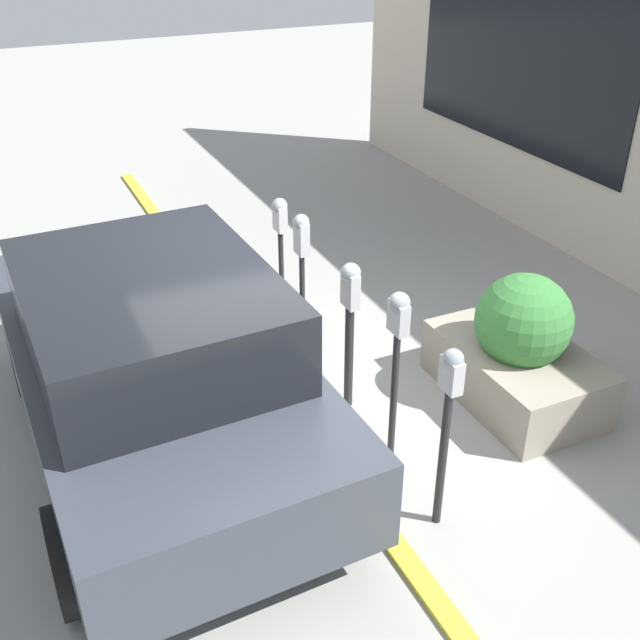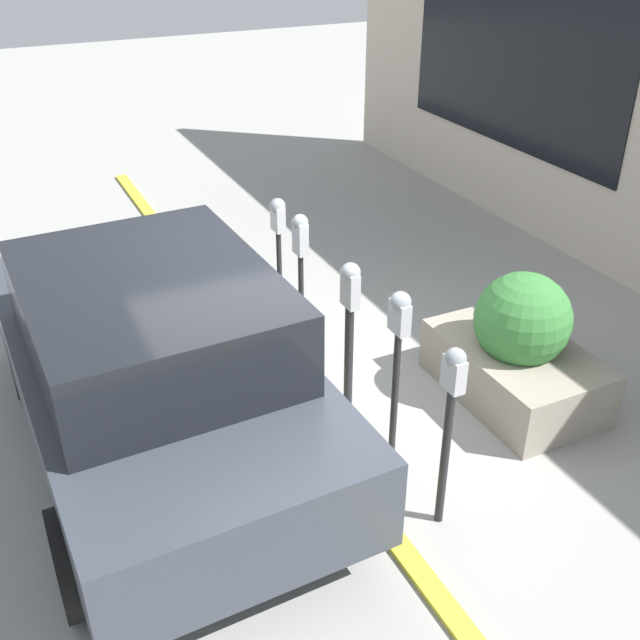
{
  "view_description": "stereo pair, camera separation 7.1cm",
  "coord_description": "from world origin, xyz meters",
  "px_view_note": "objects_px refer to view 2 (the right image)",
  "views": [
    {
      "loc": [
        -4.87,
        2.16,
        4.04
      ],
      "look_at": [
        0.0,
        -0.1,
        0.95
      ],
      "focal_mm": 42.0,
      "sensor_mm": 36.0,
      "label": 1
    },
    {
      "loc": [
        -4.84,
        2.23,
        4.04
      ],
      "look_at": [
        0.0,
        -0.1,
        0.95
      ],
      "focal_mm": 42.0,
      "sensor_mm": 36.0,
      "label": 2
    }
  ],
  "objects_px": {
    "parking_meter_middle": "(350,311)",
    "parked_car_front": "(153,362)",
    "parking_meter_fourth": "(301,255)",
    "parking_meter_farthest": "(278,231)",
    "parking_meter_second": "(398,338)",
    "planter_box": "(518,350)",
    "parking_meter_nearest": "(450,404)"
  },
  "relations": [
    {
      "from": "parking_meter_middle",
      "to": "parked_car_front",
      "type": "xyz_separation_m",
      "value": [
        0.1,
        1.67,
        -0.1
      ]
    },
    {
      "from": "parking_meter_fourth",
      "to": "parking_meter_farthest",
      "type": "distance_m",
      "value": 0.74
    },
    {
      "from": "parking_meter_second",
      "to": "parking_meter_fourth",
      "type": "relative_size",
      "value": 0.98
    },
    {
      "from": "planter_box",
      "to": "parked_car_front",
      "type": "height_order",
      "value": "parked_car_front"
    },
    {
      "from": "parking_meter_second",
      "to": "parked_car_front",
      "type": "xyz_separation_m",
      "value": [
        0.92,
        1.64,
        -0.28
      ]
    },
    {
      "from": "planter_box",
      "to": "parking_meter_middle",
      "type": "bearing_deg",
      "value": 69.73
    },
    {
      "from": "parking_meter_second",
      "to": "parking_meter_middle",
      "type": "xyz_separation_m",
      "value": [
        0.82,
        -0.03,
        -0.18
      ]
    },
    {
      "from": "parking_meter_nearest",
      "to": "parking_meter_fourth",
      "type": "xyz_separation_m",
      "value": [
        2.35,
        0.04,
        0.13
      ]
    },
    {
      "from": "parking_meter_middle",
      "to": "planter_box",
      "type": "relative_size",
      "value": 0.89
    },
    {
      "from": "parking_meter_middle",
      "to": "parking_meter_second",
      "type": "bearing_deg",
      "value": 178.18
    },
    {
      "from": "parking_meter_second",
      "to": "planter_box",
      "type": "distance_m",
      "value": 1.62
    },
    {
      "from": "planter_box",
      "to": "parking_meter_nearest",
      "type": "bearing_deg",
      "value": 124.9
    },
    {
      "from": "parking_meter_middle",
      "to": "parking_meter_fourth",
      "type": "xyz_separation_m",
      "value": [
        0.78,
        0.1,
        0.21
      ]
    },
    {
      "from": "planter_box",
      "to": "parked_car_front",
      "type": "xyz_separation_m",
      "value": [
        0.62,
        3.1,
        0.38
      ]
    },
    {
      "from": "parking_meter_second",
      "to": "planter_box",
      "type": "height_order",
      "value": "parking_meter_second"
    },
    {
      "from": "parking_meter_nearest",
      "to": "parking_meter_fourth",
      "type": "distance_m",
      "value": 2.35
    },
    {
      "from": "parking_meter_nearest",
      "to": "parked_car_front",
      "type": "xyz_separation_m",
      "value": [
        1.66,
        1.61,
        -0.18
      ]
    },
    {
      "from": "parking_meter_second",
      "to": "parking_meter_farthest",
      "type": "height_order",
      "value": "parking_meter_second"
    },
    {
      "from": "planter_box",
      "to": "parking_meter_fourth",
      "type": "bearing_deg",
      "value": 49.27
    },
    {
      "from": "parked_car_front",
      "to": "parking_meter_second",
      "type": "bearing_deg",
      "value": -121.06
    },
    {
      "from": "parking_meter_nearest",
      "to": "planter_box",
      "type": "relative_size",
      "value": 0.94
    },
    {
      "from": "parking_meter_nearest",
      "to": "parking_meter_second",
      "type": "bearing_deg",
      "value": -2.54
    },
    {
      "from": "parking_meter_middle",
      "to": "planter_box",
      "type": "bearing_deg",
      "value": -110.27
    },
    {
      "from": "parking_meter_second",
      "to": "planter_box",
      "type": "bearing_deg",
      "value": -78.65
    },
    {
      "from": "parking_meter_second",
      "to": "parking_meter_middle",
      "type": "distance_m",
      "value": 0.84
    },
    {
      "from": "parking_meter_fourth",
      "to": "parked_car_front",
      "type": "xyz_separation_m",
      "value": [
        -0.69,
        1.57,
        -0.31
      ]
    },
    {
      "from": "parking_meter_farthest",
      "to": "planter_box",
      "type": "distance_m",
      "value": 2.57
    },
    {
      "from": "parking_meter_second",
      "to": "parking_meter_middle",
      "type": "bearing_deg",
      "value": -1.82
    },
    {
      "from": "planter_box",
      "to": "parked_car_front",
      "type": "relative_size",
      "value": 0.37
    },
    {
      "from": "parking_meter_middle",
      "to": "parked_car_front",
      "type": "bearing_deg",
      "value": 86.7
    },
    {
      "from": "parking_meter_second",
      "to": "parking_meter_fourth",
      "type": "distance_m",
      "value": 1.61
    },
    {
      "from": "parking_meter_nearest",
      "to": "planter_box",
      "type": "bearing_deg",
      "value": -55.1
    }
  ]
}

